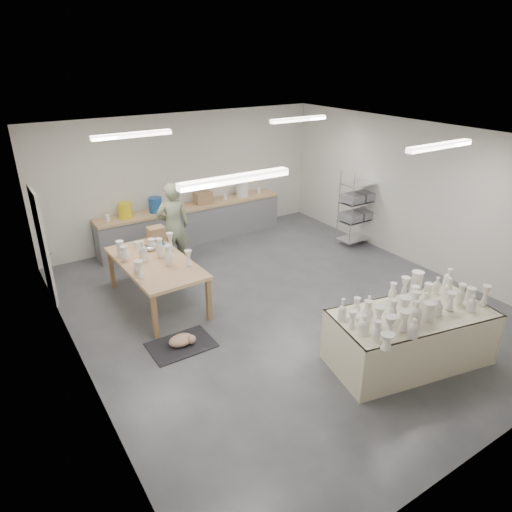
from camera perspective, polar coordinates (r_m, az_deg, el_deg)
room at (r=7.63m, az=2.52°, el=7.46°), size 8.00×8.02×3.00m
back_counter at (r=11.14m, az=-7.93°, el=4.24°), size 4.60×0.60×1.24m
wire_shelf at (r=10.99m, az=12.68°, el=5.98°), size 0.88×0.48×1.80m
drying_table at (r=7.14m, az=18.65°, el=-9.29°), size 2.53×1.58×1.20m
work_table at (r=8.41m, az=-12.65°, el=-0.27°), size 1.18×2.27×1.22m
rug at (r=7.44m, az=-9.31°, el=-10.91°), size 1.00×0.70×0.02m
cat at (r=7.38m, az=-9.18°, el=-10.31°), size 0.45×0.36×0.17m
potter at (r=9.61m, az=-10.30°, el=3.65°), size 0.74×0.54×1.87m
red_stool at (r=10.09m, az=-10.63°, el=0.52°), size 0.39×0.39×0.30m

